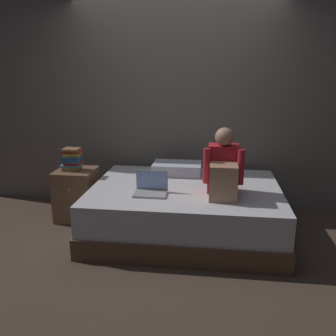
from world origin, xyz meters
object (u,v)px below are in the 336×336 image
Objects in this scene: pillow at (177,168)px; person_sitting at (223,170)px; nightstand at (77,194)px; book_stack at (72,159)px; bed at (185,210)px; laptop at (151,188)px.

person_sitting is at bearing -51.77° from pillow.
book_stack is at bearing 179.34° from nightstand.
book_stack is (-1.71, 0.43, -0.06)m from person_sitting.
bed is 3.05× the size of person_sitting.
nightstand is 1.13m from laptop.
person_sitting is 0.73m from laptop.
laptop is 0.57× the size of pillow.
person_sitting is 2.59× the size of book_stack.
bed is at bearing 151.62° from person_sitting.
bed is 6.25× the size of laptop.
bed is 7.91× the size of book_stack.
nightstand is 1.22m from pillow.
nightstand is 1.86× the size of laptop.
pillow is at bearing 75.28° from laptop.
pillow is at bearing 106.98° from bed.
pillow reaches higher than nightstand.
person_sitting is (0.38, -0.20, 0.52)m from bed.
book_stack is (-1.33, 0.23, 0.46)m from bed.
laptop reaches higher than bed.
laptop is at bearing -104.72° from pillow.
book_stack reaches higher than laptop.
pillow is at bearing 128.23° from person_sitting.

